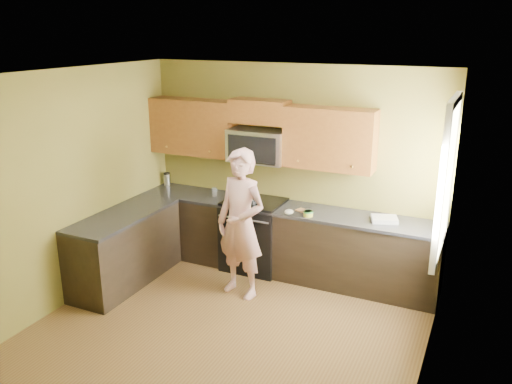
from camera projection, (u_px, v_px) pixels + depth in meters
The scene contains 26 objects.
floor at pixel (221, 336), 5.54m from camera, with size 4.00×4.00×0.00m, color brown.
ceiling at pixel (216, 76), 4.74m from camera, with size 4.00×4.00×0.00m, color white.
wall_back at pixel (292, 169), 6.87m from camera, with size 4.00×4.00×0.00m, color olive.
wall_front at pixel (71, 311), 3.41m from camera, with size 4.00×4.00×0.00m, color olive.
wall_left at pixel (64, 190), 5.94m from camera, with size 4.00×4.00×0.00m, color olive.
wall_right at pixel (431, 251), 4.34m from camera, with size 4.00×4.00×0.00m, color olive.
cabinet_back_run at pixel (283, 241), 6.88m from camera, with size 4.00×0.60×0.88m, color black.
cabinet_left_run at pixel (125, 249), 6.61m from camera, with size 0.60×1.60×0.88m, color black.
countertop_back at pixel (283, 208), 6.74m from camera, with size 4.00×0.62×0.04m, color black.
countertop_left at pixel (123, 215), 6.47m from camera, with size 0.62×1.60×0.04m, color black.
stove at pixel (254, 234), 7.01m from camera, with size 0.76×0.65×0.95m, color black, non-canonical shape.
microwave at pixel (258, 161), 6.83m from camera, with size 0.76×0.40×0.42m, color silver, non-canonical shape.
upper_cab_left at pixel (194, 154), 7.26m from camera, with size 1.22×0.33×0.75m, color brown, non-canonical shape.
upper_cab_right at pixel (328, 169), 6.48m from camera, with size 1.12×0.33×0.75m, color brown, non-canonical shape.
upper_cab_over_mw at pixel (259, 111), 6.66m from camera, with size 0.76×0.33×0.30m, color brown.
window at pixel (447, 179), 5.29m from camera, with size 0.06×1.06×1.66m, color white, non-canonical shape.
woman at pixel (241, 224), 6.17m from camera, with size 0.66×0.43×1.80m, color #D36B69.
frying_pan at pixel (249, 202), 6.82m from camera, with size 0.29×0.50×0.07m, color black, non-canonical shape.
butter_tub at pixel (308, 216), 6.38m from camera, with size 0.12×0.12×0.09m, color yellow, non-canonical shape.
toast_slice at pixel (301, 210), 6.57m from camera, with size 0.11×0.11×0.01m, color #B27F47.
napkin_a at pixel (289, 212), 6.44m from camera, with size 0.11×0.12×0.06m, color silver.
napkin_b at pixel (308, 212), 6.43m from camera, with size 0.12×0.13×0.07m, color silver.
dish_towel at pixel (384, 219), 6.21m from camera, with size 0.30×0.24×0.05m, color silver.
travel_mug at pixel (167, 185), 7.64m from camera, with size 0.09×0.09×0.19m, color silver, non-canonical shape.
glass_a at pixel (215, 192), 7.13m from camera, with size 0.07×0.07×0.12m, color silver.
glass_c at pixel (232, 190), 7.20m from camera, with size 0.07×0.07×0.12m, color silver.
Camera 1 is at (2.37, -4.23, 3.11)m, focal length 36.76 mm.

